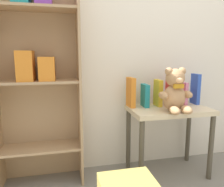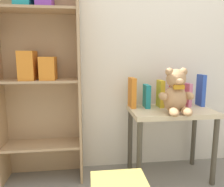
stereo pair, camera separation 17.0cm
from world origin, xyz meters
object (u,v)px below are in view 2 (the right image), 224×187
at_px(bookshelf_side, 40,68).
at_px(book_standing_blue, 201,90).
at_px(teddy_bear, 176,93).
at_px(book_standing_yellow, 160,94).
at_px(book_standing_red, 174,94).
at_px(book_standing_pink, 187,95).
at_px(book_standing_teal, 147,96).
at_px(display_table, 171,121).
at_px(book_standing_orange, 132,93).

distance_m(bookshelf_side, book_standing_blue, 1.33).
relative_size(teddy_bear, book_standing_yellow, 1.51).
height_order(book_standing_red, book_standing_pink, book_standing_red).
distance_m(teddy_bear, book_standing_pink, 0.29).
distance_m(book_standing_teal, book_standing_red, 0.24).
distance_m(bookshelf_side, book_standing_red, 1.10).
distance_m(bookshelf_side, display_table, 1.11).
xyz_separation_m(display_table, book_standing_red, (0.06, 0.10, 0.21)).
bearing_deg(display_table, book_standing_pink, 28.72).
relative_size(book_standing_orange, book_standing_teal, 1.30).
height_order(display_table, book_standing_yellow, book_standing_yellow).
bearing_deg(bookshelf_side, book_standing_blue, -1.40).
bearing_deg(display_table, book_standing_orange, 159.19).
bearing_deg(book_standing_blue, bookshelf_side, 179.85).
distance_m(teddy_bear, book_standing_orange, 0.36).
height_order(book_standing_teal, book_standing_red, book_standing_red).
xyz_separation_m(bookshelf_side, book_standing_orange, (0.73, -0.02, -0.20)).
bearing_deg(book_standing_blue, display_table, -160.67).
bearing_deg(book_standing_yellow, book_standing_pink, 0.95).
bearing_deg(book_standing_orange, book_standing_red, -5.06).
xyz_separation_m(teddy_bear, book_standing_teal, (-0.16, 0.20, -0.06)).
height_order(display_table, teddy_bear, teddy_bear).
distance_m(display_table, book_standing_pink, 0.28).
distance_m(book_standing_orange, book_standing_red, 0.35).
bearing_deg(display_table, book_standing_teal, 152.35).
xyz_separation_m(bookshelf_side, book_standing_pink, (1.20, -0.03, -0.23)).
relative_size(book_standing_orange, book_standing_red, 1.12).
bearing_deg(book_standing_teal, bookshelf_side, -179.75).
xyz_separation_m(bookshelf_side, book_standing_red, (1.08, -0.03, -0.22)).
bearing_deg(book_standing_red, book_standing_orange, -179.61).
height_order(bookshelf_side, book_standing_pink, bookshelf_side).
height_order(teddy_bear, book_standing_red, teddy_bear).
bearing_deg(book_standing_orange, book_standing_blue, -4.16).
xyz_separation_m(book_standing_orange, book_standing_blue, (0.59, -0.02, 0.01)).
bearing_deg(book_standing_pink, book_standing_orange, 177.63).
distance_m(bookshelf_side, teddy_bear, 1.05).
height_order(book_standing_red, book_standing_blue, book_standing_blue).
bearing_deg(book_standing_orange, book_standing_teal, -11.96).
bearing_deg(bookshelf_side, book_standing_pink, -1.50).
distance_m(display_table, book_standing_red, 0.23).
bearing_deg(teddy_bear, bookshelf_side, 166.53).
relative_size(display_table, teddy_bear, 1.94).
distance_m(book_standing_teal, book_standing_pink, 0.35).
bearing_deg(bookshelf_side, book_standing_orange, -1.29).
height_order(book_standing_orange, book_standing_blue, book_standing_blue).
xyz_separation_m(book_standing_teal, book_standing_pink, (0.35, 0.00, 0.00)).
bearing_deg(book_standing_orange, display_table, -23.44).
relative_size(bookshelf_side, teddy_bear, 4.81).
distance_m(book_standing_orange, book_standing_teal, 0.12).
xyz_separation_m(teddy_bear, book_standing_blue, (0.31, 0.21, -0.02)).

